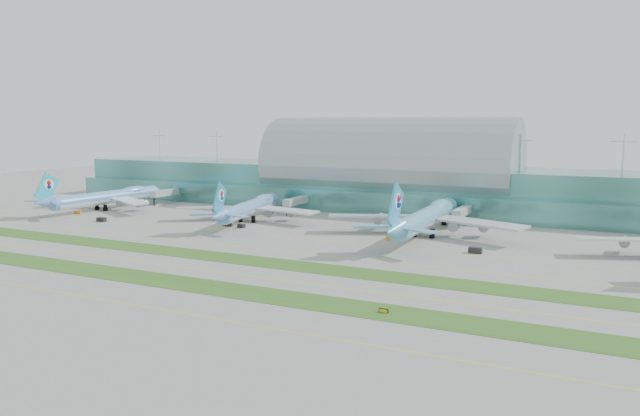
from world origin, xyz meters
The scene contains 18 objects.
ground centered at (0.00, 0.00, 0.00)m, with size 700.00×700.00×0.00m, color gray.
terminal centered at (0.01, 128.79, 14.23)m, with size 340.00×69.10×36.00m.
grass_strip_near centered at (0.00, -28.00, 0.04)m, with size 420.00×12.00×0.08m, color #2D591E.
grass_strip_far centered at (0.00, 2.00, 0.04)m, with size 420.00×12.00×0.08m, color #2D591E.
taxiline_a centered at (0.00, -48.00, 0.01)m, with size 420.00×0.35×0.01m, color yellow.
taxiline_b centered at (0.00, -14.00, 0.01)m, with size 420.00×0.35×0.01m, color yellow.
taxiline_c centered at (0.00, 18.00, 0.01)m, with size 420.00×0.35×0.01m, color yellow.
taxiline_d centered at (0.00, 40.00, 0.01)m, with size 420.00×0.35×0.01m, color yellow.
airliner_a centered at (-116.15, 64.76, 6.12)m, with size 63.36×72.16×19.85m.
airliner_b centered at (-37.59, 65.58, 6.00)m, with size 60.90×70.08×19.43m.
airliner_c centered at (37.91, 65.78, 7.04)m, with size 73.02×82.79×22.81m.
gse_a centered at (-117.34, 47.73, 0.62)m, with size 3.07×1.63×1.25m, color orange.
gse_b centered at (-91.68, 36.53, 0.85)m, with size 3.66×2.17×1.71m, color black.
gse_c centered at (-38.90, 50.26, 0.70)m, with size 3.74×1.77×1.41m, color black.
gse_d centered at (-31.39, 49.39, 0.74)m, with size 2.91×1.81×1.48m, color black.
gse_e centered at (29.28, 50.91, 0.65)m, with size 2.96×1.53×1.29m, color orange.
gse_f centered at (60.73, 42.29, 0.92)m, with size 4.13×1.92×1.84m, color black.
taxiway_sign_east centered at (56.73, -28.50, 0.48)m, with size 2.32×0.54×0.98m.
Camera 1 is at (102.21, -151.02, 40.84)m, focal length 35.00 mm.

